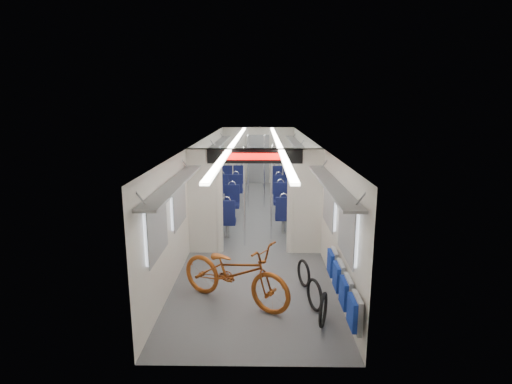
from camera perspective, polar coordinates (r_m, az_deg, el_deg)
carriage at (r=10.29m, az=0.01°, el=2.84°), size 12.00×12.02×2.31m
bicycle at (r=6.64m, az=-3.05°, el=-11.35°), size 2.13×1.65×1.08m
flip_bench at (r=6.26m, az=12.20°, el=-12.78°), size 0.12×2.06×0.47m
bike_hoop_a at (r=6.20m, az=9.56°, el=-16.47°), size 0.22×0.51×0.52m
bike_hoop_b at (r=6.60m, az=8.36°, el=-14.52°), size 0.22×0.52×0.53m
bike_hoop_c at (r=7.37m, az=6.83°, el=-11.62°), size 0.20×0.49×0.50m
seat_bay_near_left at (r=10.59m, az=-5.06°, el=-2.29°), size 0.89×2.00×1.08m
seat_bay_near_right at (r=10.94m, az=4.94°, el=-1.83°), size 0.89×1.96×1.07m
seat_bay_far_left at (r=14.07m, az=-3.60°, el=1.44°), size 0.90×2.04×1.09m
seat_bay_far_right at (r=13.95m, az=4.06°, el=1.34°), size 0.90×2.04×1.09m
stanchion_near_left at (r=9.04m, az=-1.68°, el=-0.79°), size 0.04×0.04×2.30m
stanchion_near_right at (r=9.52m, az=2.22°, el=-0.10°), size 0.04×0.04×2.30m
stanchion_far_left at (r=12.50m, az=-1.15°, el=2.92°), size 0.04×0.04×2.30m
stanchion_far_right at (r=12.58m, az=1.18°, el=2.98°), size 0.04×0.04×2.30m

